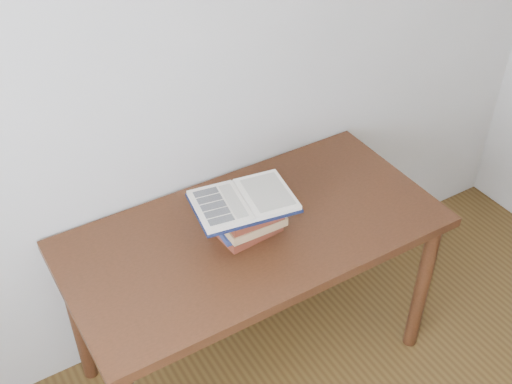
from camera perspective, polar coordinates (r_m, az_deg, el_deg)
desk at (r=2.44m, az=-0.20°, el=-5.06°), size 1.41×0.71×0.76m
book_stack at (r=2.31m, az=-0.76°, el=-2.37°), size 0.24×0.19×0.15m
open_book at (r=2.24m, az=-1.11°, el=-0.81°), size 0.39×0.30×0.03m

